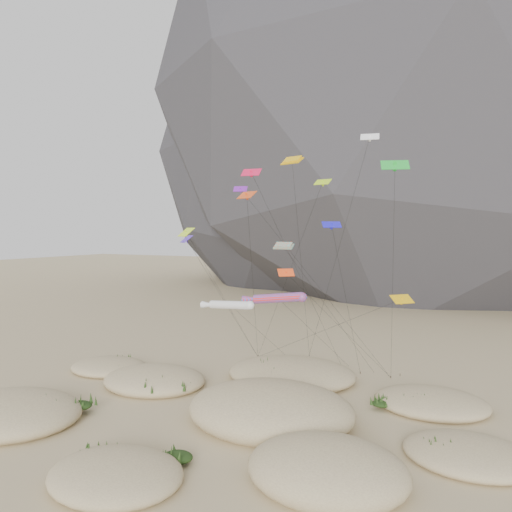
% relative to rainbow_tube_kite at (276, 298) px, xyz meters
% --- Properties ---
extents(ground, '(500.00, 500.00, 0.00)m').
position_rel_rainbow_tube_kite_xyz_m(ground, '(-0.22, -10.90, -10.50)').
color(ground, '#CCB789').
rests_on(ground, ground).
extents(rock_headland, '(226.37, 148.64, 177.50)m').
position_rel_rainbow_tube_kite_xyz_m(rock_headland, '(6.15, 107.82, 62.18)').
color(rock_headland, black).
rests_on(rock_headland, ground).
extents(dunes, '(52.60, 39.14, 4.51)m').
position_rel_rainbow_tube_kite_xyz_m(dunes, '(-1.43, -7.07, -9.75)').
color(dunes, '#CCB789').
rests_on(dunes, ground).
extents(dune_grass, '(42.70, 27.97, 1.45)m').
position_rel_rainbow_tube_kite_xyz_m(dune_grass, '(-1.70, -7.71, -9.66)').
color(dune_grass, black).
rests_on(dune_grass, ground).
extents(kite_stakes, '(19.64, 2.11, 0.30)m').
position_rel_rainbow_tube_kite_xyz_m(kite_stakes, '(1.81, 12.58, -10.35)').
color(kite_stakes, '#3F2D1E').
rests_on(kite_stakes, ground).
extents(rainbow_tube_kite, '(7.90, 15.33, 11.32)m').
position_rel_rainbow_tube_kite_xyz_m(rainbow_tube_kite, '(0.00, 0.00, 0.00)').
color(rainbow_tube_kite, '#FF241A').
rests_on(rainbow_tube_kite, ground).
extents(white_tube_kite, '(7.26, 15.58, 10.49)m').
position_rel_rainbow_tube_kite_xyz_m(white_tube_kite, '(-4.61, -2.24, -0.74)').
color(white_tube_kite, silver).
rests_on(white_tube_kite, ground).
extents(orange_parafoil, '(2.90, 9.82, 26.43)m').
position_rel_rainbow_tube_kite_xyz_m(orange_parafoil, '(-0.46, 5.72, 15.14)').
color(orange_parafoil, '#E0A60B').
rests_on(orange_parafoil, ground).
extents(multi_parafoil, '(7.38, 14.66, 16.60)m').
position_rel_rainbow_tube_kite_xyz_m(multi_parafoil, '(1.52, -1.04, 5.45)').
color(multi_parafoil, '#FF461A').
rests_on(multi_parafoil, ground).
extents(delta_kites, '(29.41, 18.47, 27.72)m').
position_rel_rainbow_tube_kite_xyz_m(delta_kites, '(0.97, 0.65, 8.68)').
color(delta_kites, '#D9A30B').
rests_on(delta_kites, ground).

